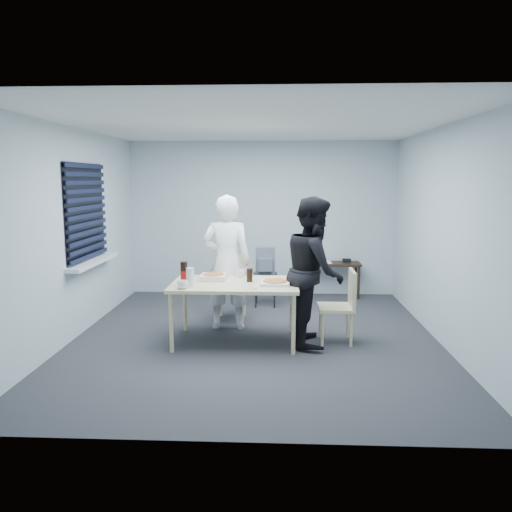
{
  "coord_description": "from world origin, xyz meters",
  "views": [
    {
      "loc": [
        0.29,
        -6.0,
        1.97
      ],
      "look_at": [
        0.01,
        0.1,
        1.02
      ],
      "focal_mm": 35.0,
      "sensor_mm": 36.0,
      "label": 1
    }
  ],
  "objects_px": {
    "dining_table": "(235,287)",
    "chair_right": "(343,301)",
    "chair_far": "(232,282)",
    "mug_a": "(183,285)",
    "mug_b": "(242,273)",
    "stool": "(265,281)",
    "person_white": "(227,262)",
    "side_table": "(334,267)",
    "backpack": "(265,261)",
    "person_black": "(314,271)",
    "soda_bottle": "(184,274)"
  },
  "relations": [
    {
      "from": "chair_far",
      "to": "mug_b",
      "type": "bearing_deg",
      "value": -75.36
    },
    {
      "from": "chair_right",
      "to": "soda_bottle",
      "type": "xyz_separation_m",
      "value": [
        -1.89,
        -0.18,
        0.36
      ]
    },
    {
      "from": "dining_table",
      "to": "chair_far",
      "type": "relative_size",
      "value": 1.7
    },
    {
      "from": "person_white",
      "to": "side_table",
      "type": "bearing_deg",
      "value": -131.07
    },
    {
      "from": "person_white",
      "to": "chair_far",
      "type": "bearing_deg",
      "value": -92.48
    },
    {
      "from": "chair_far",
      "to": "mug_a",
      "type": "distance_m",
      "value": 1.53
    },
    {
      "from": "person_black",
      "to": "chair_far",
      "type": "bearing_deg",
      "value": 45.42
    },
    {
      "from": "side_table",
      "to": "mug_a",
      "type": "height_order",
      "value": "mug_a"
    },
    {
      "from": "mug_b",
      "to": "person_white",
      "type": "bearing_deg",
      "value": 132.54
    },
    {
      "from": "stool",
      "to": "backpack",
      "type": "height_order",
      "value": "backpack"
    },
    {
      "from": "mug_b",
      "to": "chair_far",
      "type": "bearing_deg",
      "value": 104.64
    },
    {
      "from": "stool",
      "to": "soda_bottle",
      "type": "relative_size",
      "value": 1.85
    },
    {
      "from": "chair_right",
      "to": "backpack",
      "type": "relative_size",
      "value": 2.13
    },
    {
      "from": "chair_right",
      "to": "stool",
      "type": "xyz_separation_m",
      "value": [
        -0.99,
        1.72,
        -0.11
      ]
    },
    {
      "from": "person_black",
      "to": "mug_a",
      "type": "relative_size",
      "value": 14.39
    },
    {
      "from": "chair_far",
      "to": "stool",
      "type": "relative_size",
      "value": 1.75
    },
    {
      "from": "person_black",
      "to": "chair_right",
      "type": "bearing_deg",
      "value": -85.14
    },
    {
      "from": "mug_b",
      "to": "stool",
      "type": "bearing_deg",
      "value": 79.43
    },
    {
      "from": "backpack",
      "to": "mug_a",
      "type": "height_order",
      "value": "backpack"
    },
    {
      "from": "stool",
      "to": "mug_a",
      "type": "relative_size",
      "value": 4.14
    },
    {
      "from": "person_black",
      "to": "mug_a",
      "type": "distance_m",
      "value": 1.56
    },
    {
      "from": "stool",
      "to": "backpack",
      "type": "distance_m",
      "value": 0.31
    },
    {
      "from": "side_table",
      "to": "backpack",
      "type": "xyz_separation_m",
      "value": [
        -1.13,
        -0.67,
        0.2
      ]
    },
    {
      "from": "chair_far",
      "to": "side_table",
      "type": "distance_m",
      "value": 2.07
    },
    {
      "from": "chair_right",
      "to": "mug_a",
      "type": "height_order",
      "value": "chair_right"
    },
    {
      "from": "chair_right",
      "to": "side_table",
      "type": "relative_size",
      "value": 1.01
    },
    {
      "from": "dining_table",
      "to": "chair_right",
      "type": "bearing_deg",
      "value": 1.67
    },
    {
      "from": "dining_table",
      "to": "person_white",
      "type": "bearing_deg",
      "value": 105.39
    },
    {
      "from": "chair_right",
      "to": "mug_b",
      "type": "xyz_separation_m",
      "value": [
        -1.25,
        0.31,
        0.27
      ]
    },
    {
      "from": "soda_bottle",
      "to": "stool",
      "type": "bearing_deg",
      "value": 64.54
    },
    {
      "from": "soda_bottle",
      "to": "person_white",
      "type": "bearing_deg",
      "value": 59.09
    },
    {
      "from": "chair_far",
      "to": "mug_a",
      "type": "relative_size",
      "value": 7.24
    },
    {
      "from": "mug_a",
      "to": "mug_b",
      "type": "height_order",
      "value": "mug_a"
    },
    {
      "from": "person_black",
      "to": "person_white",
      "type": "bearing_deg",
      "value": 62.73
    },
    {
      "from": "person_white",
      "to": "person_black",
      "type": "height_order",
      "value": "same"
    },
    {
      "from": "chair_right",
      "to": "stool",
      "type": "distance_m",
      "value": 1.99
    },
    {
      "from": "person_black",
      "to": "mug_b",
      "type": "relative_size",
      "value": 17.7
    },
    {
      "from": "chair_far",
      "to": "stool",
      "type": "xyz_separation_m",
      "value": [
        0.45,
        0.69,
        -0.11
      ]
    },
    {
      "from": "person_black",
      "to": "mug_a",
      "type": "bearing_deg",
      "value": 104.02
    },
    {
      "from": "person_black",
      "to": "backpack",
      "type": "height_order",
      "value": "person_black"
    },
    {
      "from": "chair_far",
      "to": "stool",
      "type": "height_order",
      "value": "chair_far"
    },
    {
      "from": "chair_right",
      "to": "person_black",
      "type": "height_order",
      "value": "person_black"
    },
    {
      "from": "person_black",
      "to": "soda_bottle",
      "type": "bearing_deg",
      "value": 95.49
    },
    {
      "from": "person_black",
      "to": "side_table",
      "type": "height_order",
      "value": "person_black"
    },
    {
      "from": "person_black",
      "to": "side_table",
      "type": "xyz_separation_m",
      "value": [
        0.5,
        2.41,
        -0.38
      ]
    },
    {
      "from": "chair_far",
      "to": "backpack",
      "type": "distance_m",
      "value": 0.84
    },
    {
      "from": "mug_a",
      "to": "mug_b",
      "type": "bearing_deg",
      "value": 49.3
    },
    {
      "from": "dining_table",
      "to": "chair_right",
      "type": "distance_m",
      "value": 1.31
    },
    {
      "from": "side_table",
      "to": "stool",
      "type": "xyz_separation_m",
      "value": [
        -1.13,
        -0.65,
        -0.11
      ]
    },
    {
      "from": "backpack",
      "to": "dining_table",
      "type": "bearing_deg",
      "value": -91.42
    }
  ]
}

